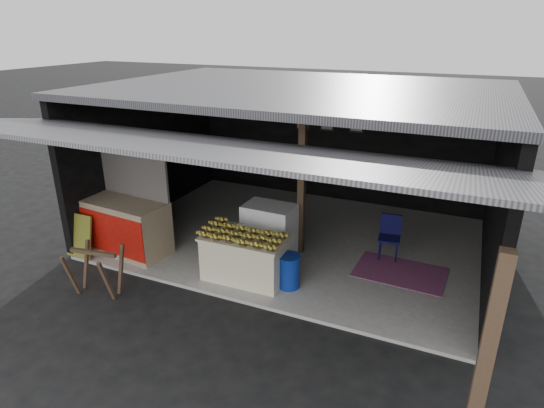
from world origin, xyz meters
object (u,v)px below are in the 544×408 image
at_px(banana_table, 246,257).
at_px(white_crate, 269,231).
at_px(water_barrel, 289,272).
at_px(neighbor_stall, 123,223).
at_px(sawhorse, 95,267).
at_px(plastic_chair, 390,233).

bearing_deg(banana_table, white_crate, 86.36).
bearing_deg(water_barrel, neighbor_stall, -179.55).
relative_size(banana_table, water_barrel, 2.66).
bearing_deg(sawhorse, water_barrel, 17.91).
bearing_deg(white_crate, plastic_chair, 25.41).
relative_size(banana_table, neighbor_stall, 0.78).
relative_size(sawhorse, water_barrel, 1.49).
relative_size(white_crate, sawhorse, 1.26).
distance_m(water_barrel, plastic_chair, 2.15).
bearing_deg(plastic_chair, water_barrel, -133.10).
relative_size(banana_table, plastic_chair, 1.77).
bearing_deg(water_barrel, white_crate, 130.69).
distance_m(neighbor_stall, plastic_chair, 4.91).
bearing_deg(sawhorse, banana_table, 25.99).
height_order(neighbor_stall, water_barrel, neighbor_stall).
bearing_deg(neighbor_stall, banana_table, 5.46).
bearing_deg(neighbor_stall, water_barrel, 5.52).
distance_m(neighbor_stall, sawhorse, 1.47).
height_order(banana_table, sawhorse, banana_table).
distance_m(banana_table, neighbor_stall, 2.56).
bearing_deg(water_barrel, banana_table, -179.34).
height_order(neighbor_stall, sawhorse, neighbor_stall).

